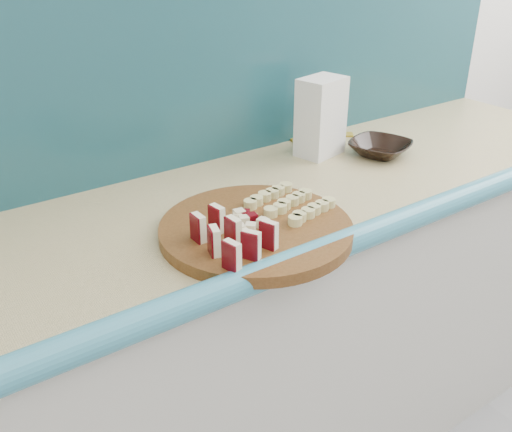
{
  "coord_description": "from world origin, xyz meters",
  "views": [
    {
      "loc": [
        -0.73,
        0.45,
        1.51
      ],
      "look_at": [
        -0.11,
        1.34,
        0.96
      ],
      "focal_mm": 40.0,
      "sensor_mm": 36.0,
      "label": 1
    }
  ],
  "objects": [
    {
      "name": "kitchen_counter",
      "position": [
        0.1,
        1.5,
        0.46
      ],
      "size": [
        2.2,
        0.63,
        0.91
      ],
      "color": "beige",
      "rests_on": "ground"
    },
    {
      "name": "banana_peel",
      "position": [
        0.41,
        1.76,
        0.91
      ],
      "size": [
        0.23,
        0.19,
        0.01
      ],
      "rotation": [
        0.0,
        0.0,
        0.22
      ],
      "color": "gold",
      "rests_on": "kitchen_counter"
    },
    {
      "name": "brown_bowl",
      "position": [
        0.47,
        1.53,
        0.93
      ],
      "size": [
        0.22,
        0.22,
        0.04
      ],
      "primitive_type": "imported",
      "rotation": [
        0.0,
        0.0,
        0.35
      ],
      "color": "black",
      "rests_on": "kitchen_counter"
    },
    {
      "name": "backsplash",
      "position": [
        0.1,
        1.79,
        1.16
      ],
      "size": [
        2.2,
        0.02,
        0.5
      ],
      "primitive_type": "cube",
      "color": "teal",
      "rests_on": "kitchen_counter"
    },
    {
      "name": "cutting_board",
      "position": [
        -0.11,
        1.34,
        0.92
      ],
      "size": [
        0.51,
        0.51,
        0.03
      ],
      "primitive_type": "cylinder",
      "rotation": [
        0.0,
        0.0,
        0.24
      ],
      "color": "#49280F",
      "rests_on": "kitchen_counter"
    },
    {
      "name": "flour_bag",
      "position": [
        0.33,
        1.64,
        1.02
      ],
      "size": [
        0.15,
        0.12,
        0.22
      ],
      "primitive_type": "cube",
      "rotation": [
        0.0,
        0.0,
        0.22
      ],
      "color": "white",
      "rests_on": "kitchen_counter"
    },
    {
      "name": "apple_chunks",
      "position": [
        -0.13,
        1.33,
        0.95
      ],
      "size": [
        0.07,
        0.07,
        0.02
      ],
      "color": "#F7F0C6",
      "rests_on": "cutting_board"
    },
    {
      "name": "apple_wedges",
      "position": [
        -0.21,
        1.28,
        0.97
      ],
      "size": [
        0.13,
        0.18,
        0.06
      ],
      "color": "#F8F0C6",
      "rests_on": "cutting_board"
    },
    {
      "name": "banana_slices",
      "position": [
        0.0,
        1.37,
        0.95
      ],
      "size": [
        0.18,
        0.18,
        0.02
      ],
      "color": "#CFC77E",
      "rests_on": "cutting_board"
    }
  ]
}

